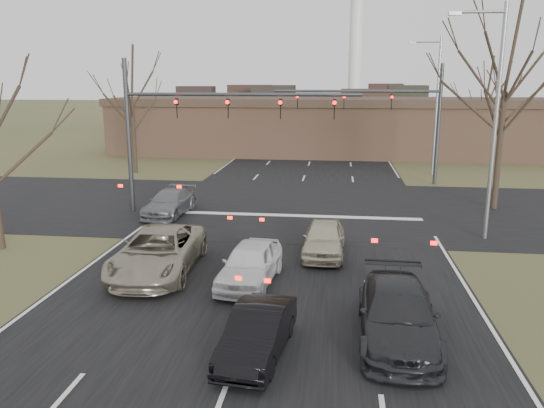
{
  "coord_description": "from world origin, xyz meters",
  "views": [
    {
      "loc": [
        2.39,
        -13.65,
        6.84
      ],
      "look_at": [
        -0.19,
        7.05,
        2.0
      ],
      "focal_mm": 35.0,
      "sensor_mm": 36.0,
      "label": 1
    }
  ],
  "objects_px": {
    "mast_arm_near": "(189,117)",
    "car_silver_suv": "(158,252)",
    "car_black_hatch": "(258,332)",
    "car_charcoal_sedan": "(398,314)",
    "building": "(334,126)",
    "car_silver_ahead": "(324,238)",
    "streetlight_right_near": "(492,112)",
    "car_white_sedan": "(250,263)",
    "streetlight_right_far": "(435,99)",
    "car_grey_ahead": "(170,203)",
    "mast_arm_far": "(396,109)"
  },
  "relations": [
    {
      "from": "mast_arm_near",
      "to": "car_silver_suv",
      "type": "xyz_separation_m",
      "value": [
        1.23,
        -8.94,
        -4.27
      ]
    },
    {
      "from": "car_black_hatch",
      "to": "car_charcoal_sedan",
      "type": "xyz_separation_m",
      "value": [
        3.62,
        1.29,
        0.11
      ]
    },
    {
      "from": "building",
      "to": "car_silver_ahead",
      "type": "bearing_deg",
      "value": -90.12
    },
    {
      "from": "streetlight_right_near",
      "to": "car_white_sedan",
      "type": "xyz_separation_m",
      "value": [
        -9.32,
        -6.55,
        -4.87
      ]
    },
    {
      "from": "mast_arm_near",
      "to": "car_silver_suv",
      "type": "height_order",
      "value": "mast_arm_near"
    },
    {
      "from": "streetlight_right_far",
      "to": "car_grey_ahead",
      "type": "xyz_separation_m",
      "value": [
        -15.6,
        -14.5,
        -4.94
      ]
    },
    {
      "from": "mast_arm_near",
      "to": "car_white_sedan",
      "type": "relative_size",
      "value": 2.88
    },
    {
      "from": "building",
      "to": "car_black_hatch",
      "type": "relative_size",
      "value": 11.17
    },
    {
      "from": "building",
      "to": "car_black_hatch",
      "type": "distance_m",
      "value": 39.51
    },
    {
      "from": "building",
      "to": "car_black_hatch",
      "type": "height_order",
      "value": "building"
    },
    {
      "from": "mast_arm_far",
      "to": "car_silver_suv",
      "type": "relative_size",
      "value": 1.93
    },
    {
      "from": "car_white_sedan",
      "to": "car_charcoal_sedan",
      "type": "xyz_separation_m",
      "value": [
        4.62,
        -3.59,
        0.02
      ]
    },
    {
      "from": "mast_arm_near",
      "to": "mast_arm_far",
      "type": "height_order",
      "value": "same"
    },
    {
      "from": "mast_arm_far",
      "to": "car_white_sedan",
      "type": "height_order",
      "value": "mast_arm_far"
    },
    {
      "from": "building",
      "to": "car_charcoal_sedan",
      "type": "bearing_deg",
      "value": -86.83
    },
    {
      "from": "mast_arm_near",
      "to": "car_black_hatch",
      "type": "xyz_separation_m",
      "value": [
        5.73,
        -14.43,
        -4.45
      ]
    },
    {
      "from": "mast_arm_far",
      "to": "car_silver_ahead",
      "type": "relative_size",
      "value": 2.76
    },
    {
      "from": "car_charcoal_sedan",
      "to": "car_grey_ahead",
      "type": "xyz_separation_m",
      "value": [
        -10.39,
        12.64,
        -0.09
      ]
    },
    {
      "from": "car_white_sedan",
      "to": "building",
      "type": "bearing_deg",
      "value": 91.33
    },
    {
      "from": "car_white_sedan",
      "to": "mast_arm_near",
      "type": "bearing_deg",
      "value": 121.81
    },
    {
      "from": "building",
      "to": "mast_arm_near",
      "type": "height_order",
      "value": "mast_arm_near"
    },
    {
      "from": "mast_arm_far",
      "to": "car_white_sedan",
      "type": "distance_m",
      "value": 21.11
    },
    {
      "from": "car_charcoal_sedan",
      "to": "car_silver_suv",
      "type": "bearing_deg",
      "value": 154.15
    },
    {
      "from": "mast_arm_near",
      "to": "car_grey_ahead",
      "type": "bearing_deg",
      "value": -154.53
    },
    {
      "from": "car_grey_ahead",
      "to": "car_silver_ahead",
      "type": "xyz_separation_m",
      "value": [
        8.22,
        -5.64,
        0.04
      ]
    },
    {
      "from": "streetlight_right_near",
      "to": "car_black_hatch",
      "type": "distance_m",
      "value": 14.99
    },
    {
      "from": "car_silver_suv",
      "to": "car_black_hatch",
      "type": "relative_size",
      "value": 1.52
    },
    {
      "from": "building",
      "to": "streetlight_right_far",
      "type": "distance_m",
      "value": 13.53
    },
    {
      "from": "mast_arm_far",
      "to": "car_grey_ahead",
      "type": "relative_size",
      "value": 2.5
    },
    {
      "from": "building",
      "to": "streetlight_right_near",
      "type": "xyz_separation_m",
      "value": [
        6.82,
        -28.0,
        2.92
      ]
    },
    {
      "from": "car_white_sedan",
      "to": "car_charcoal_sedan",
      "type": "distance_m",
      "value": 5.85
    },
    {
      "from": "car_black_hatch",
      "to": "car_silver_ahead",
      "type": "distance_m",
      "value": 8.42
    },
    {
      "from": "car_black_hatch",
      "to": "building",
      "type": "bearing_deg",
      "value": 94.08
    },
    {
      "from": "mast_arm_near",
      "to": "car_silver_ahead",
      "type": "bearing_deg",
      "value": -40.56
    },
    {
      "from": "streetlight_right_far",
      "to": "car_silver_suv",
      "type": "bearing_deg",
      "value": -120.15
    },
    {
      "from": "car_black_hatch",
      "to": "car_silver_suv",
      "type": "bearing_deg",
      "value": 135.57
    },
    {
      "from": "streetlight_right_far",
      "to": "car_silver_suv",
      "type": "height_order",
      "value": "streetlight_right_far"
    },
    {
      "from": "car_white_sedan",
      "to": "car_silver_ahead",
      "type": "relative_size",
      "value": 1.04
    },
    {
      "from": "streetlight_right_near",
      "to": "car_charcoal_sedan",
      "type": "xyz_separation_m",
      "value": [
        -4.71,
        -10.14,
        -4.85
      ]
    },
    {
      "from": "car_black_hatch",
      "to": "car_charcoal_sedan",
      "type": "distance_m",
      "value": 3.84
    },
    {
      "from": "mast_arm_near",
      "to": "streetlight_right_far",
      "type": "distance_m",
      "value": 20.2
    },
    {
      "from": "car_charcoal_sedan",
      "to": "car_silver_ahead",
      "type": "bearing_deg",
      "value": 108.81
    },
    {
      "from": "building",
      "to": "streetlight_right_near",
      "type": "height_order",
      "value": "streetlight_right_near"
    },
    {
      "from": "car_silver_suv",
      "to": "building",
      "type": "bearing_deg",
      "value": 77.11
    },
    {
      "from": "streetlight_right_near",
      "to": "car_silver_suv",
      "type": "relative_size",
      "value": 1.74
    },
    {
      "from": "streetlight_right_far",
      "to": "car_white_sedan",
      "type": "xyz_separation_m",
      "value": [
        -9.82,
        -23.55,
        -4.87
      ]
    },
    {
      "from": "car_black_hatch",
      "to": "car_silver_ahead",
      "type": "relative_size",
      "value": 0.94
    },
    {
      "from": "streetlight_right_near",
      "to": "mast_arm_far",
      "type": "bearing_deg",
      "value": 101.47
    },
    {
      "from": "car_white_sedan",
      "to": "car_charcoal_sedan",
      "type": "bearing_deg",
      "value": -32.39
    },
    {
      "from": "streetlight_right_far",
      "to": "building",
      "type": "bearing_deg",
      "value": 123.65
    }
  ]
}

